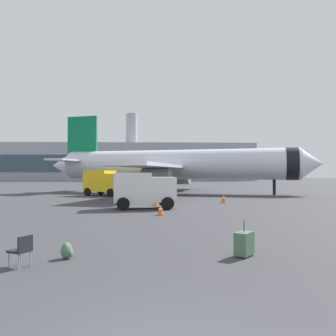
% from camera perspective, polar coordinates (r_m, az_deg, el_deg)
% --- Properties ---
extents(airplane_at_gate, '(35.02, 31.97, 10.50)m').
position_cam_1_polar(airplane_at_gate, '(44.11, 1.13, 0.51)').
color(airplane_at_gate, silver).
rests_on(airplane_at_gate, ground).
extents(service_truck, '(5.24, 4.41, 2.90)m').
position_cam_1_polar(service_truck, '(40.07, -10.43, -2.26)').
color(service_truck, yellow).
rests_on(service_truck, ground).
extents(cargo_van, '(4.54, 2.62, 2.60)m').
position_cam_1_polar(cargo_van, '(24.90, -4.03, -3.44)').
color(cargo_van, white).
rests_on(cargo_van, ground).
extents(safety_cone_near, '(0.44, 0.44, 0.74)m').
position_cam_1_polar(safety_cone_near, '(27.56, -2.10, -5.46)').
color(safety_cone_near, '#F2590C').
rests_on(safety_cone_near, ground).
extents(safety_cone_mid, '(0.44, 0.44, 0.79)m').
position_cam_1_polar(safety_cone_mid, '(30.06, 9.21, -5.03)').
color(safety_cone_mid, '#F2590C').
rests_on(safety_cone_mid, ground).
extents(safety_cone_far, '(0.44, 0.44, 0.65)m').
position_cam_1_polar(safety_cone_far, '(21.08, -1.26, -6.97)').
color(safety_cone_far, '#F2590C').
rests_on(safety_cone_far, ground).
extents(rolling_suitcase, '(0.72, 0.75, 1.10)m').
position_cam_1_polar(rolling_suitcase, '(11.00, 12.54, -12.16)').
color(rolling_suitcase, '#476B4C').
rests_on(rolling_suitcase, ground).
extents(traveller_backpack, '(0.36, 0.40, 0.48)m').
position_cam_1_polar(traveller_backpack, '(10.92, -16.45, -13.07)').
color(traveller_backpack, '#476B4C').
rests_on(traveller_backpack, ground).
extents(gate_chair, '(0.65, 0.65, 0.86)m').
position_cam_1_polar(gate_chair, '(10.29, -23.14, -12.27)').
color(gate_chair, black).
rests_on(gate_chair, ground).
extents(terminal_building, '(92.09, 22.88, 25.57)m').
position_cam_1_polar(terminal_building, '(132.24, -6.44, 0.94)').
color(terminal_building, '#9EA3AD').
rests_on(terminal_building, ground).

